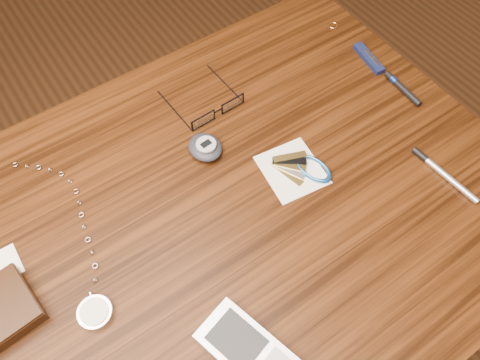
{
  "coord_description": "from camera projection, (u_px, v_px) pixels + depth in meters",
  "views": [
    {
      "loc": [
        -0.13,
        -0.28,
        1.38
      ],
      "look_at": [
        0.09,
        0.03,
        0.76
      ],
      "focal_mm": 35.0,
      "sensor_mm": 36.0,
      "label": 1
    }
  ],
  "objects": [
    {
      "name": "notepad_keys",
      "position": [
        302.0,
        168.0,
        0.75
      ],
      "size": [
        0.11,
        0.11,
        0.01
      ],
      "color": "white",
      "rests_on": "desk"
    },
    {
      "name": "desk",
      "position": [
        209.0,
        253.0,
        0.79
      ],
      "size": [
        1.0,
        0.7,
        0.75
      ],
      "color": "#361908",
      "rests_on": "ground"
    },
    {
      "name": "pocket_watch",
      "position": [
        93.0,
        305.0,
        0.63
      ],
      "size": [
        0.09,
        0.32,
        0.01
      ],
      "color": "silver",
      "rests_on": "desk"
    },
    {
      "name": "pedometer",
      "position": [
        205.0,
        147.0,
        0.76
      ],
      "size": [
        0.06,
        0.06,
        0.02
      ],
      "color": "#22242D",
      "rests_on": "desk"
    },
    {
      "name": "ground",
      "position": [
        222.0,
        342.0,
        1.34
      ],
      "size": [
        3.8,
        3.8,
        0.0
      ],
      "primitive_type": "plane",
      "color": "#472814",
      "rests_on": "ground"
    },
    {
      "name": "silver_pen",
      "position": [
        440.0,
        171.0,
        0.75
      ],
      "size": [
        0.02,
        0.13,
        0.01
      ],
      "color": "silver",
      "rests_on": "desk"
    },
    {
      "name": "eyeglasses",
      "position": [
        216.0,
        110.0,
        0.8
      ],
      "size": [
        0.11,
        0.12,
        0.02
      ],
      "color": "black",
      "rests_on": "desk"
    },
    {
      "name": "pocket_knife",
      "position": [
        369.0,
        58.0,
        0.88
      ],
      "size": [
        0.03,
        0.08,
        0.01
      ],
      "color": "#14203E",
      "rests_on": "desk"
    },
    {
      "name": "black_blue_pen",
      "position": [
        402.0,
        88.0,
        0.84
      ],
      "size": [
        0.02,
        0.09,
        0.01
      ],
      "color": "black",
      "rests_on": "desk"
    },
    {
      "name": "pda_phone",
      "position": [
        246.0,
        349.0,
        0.6
      ],
      "size": [
        0.1,
        0.14,
        0.02
      ],
      "color": "silver",
      "rests_on": "desk"
    },
    {
      "name": "gold_ring",
      "position": [
        333.0,
        25.0,
        0.93
      ],
      "size": [
        0.02,
        0.02,
        0.0
      ],
      "primitive_type": "torus",
      "rotation": [
        0.0,
        0.0,
        0.15
      ],
      "color": "#E8B676",
      "rests_on": "desk"
    }
  ]
}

